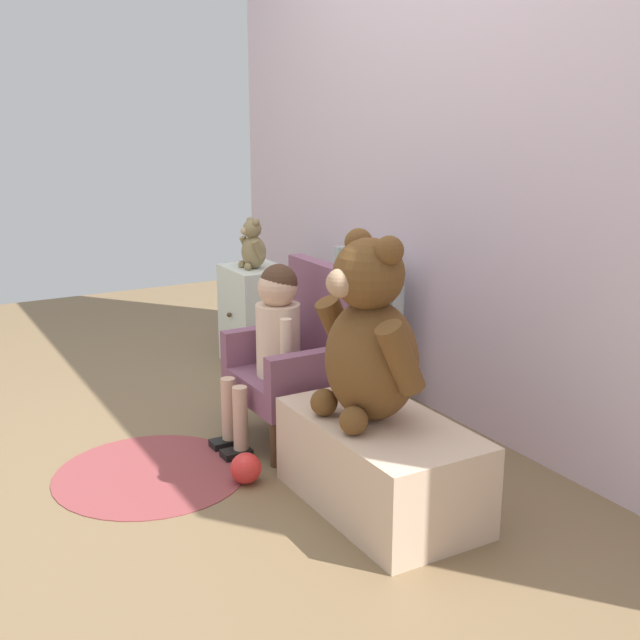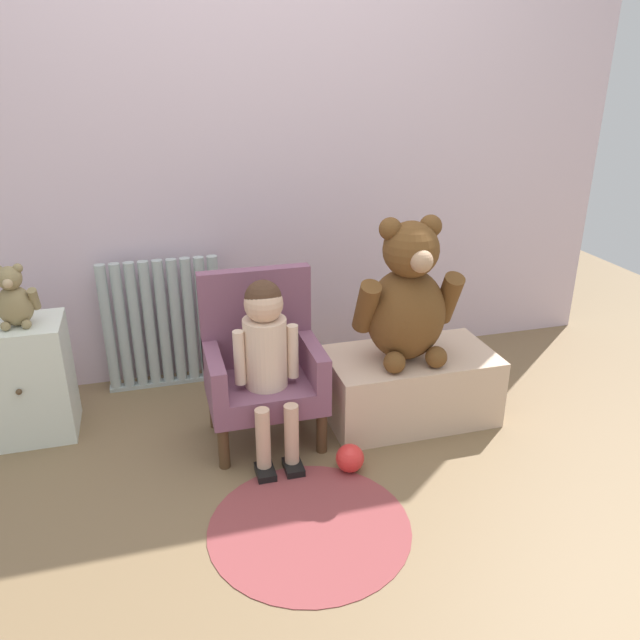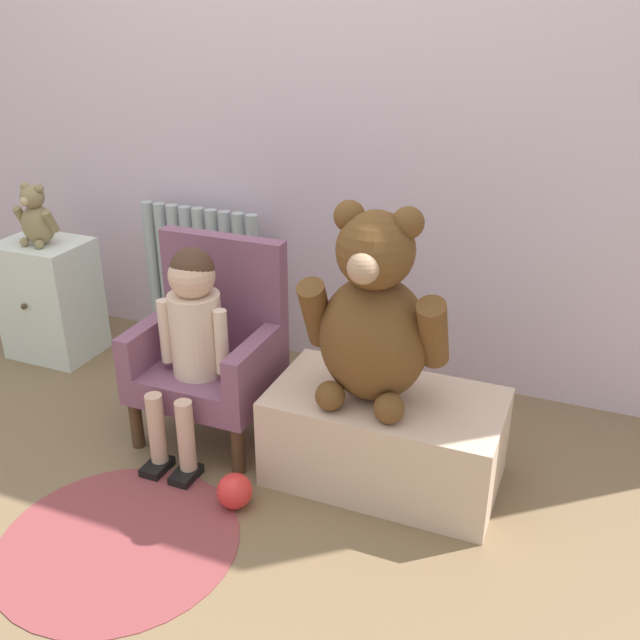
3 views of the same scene
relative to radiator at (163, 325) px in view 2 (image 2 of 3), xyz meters
name	(u,v)px [view 2 (image 2 of 3)]	position (x,y,z in m)	size (l,w,h in m)	color
ground_plane	(317,515)	(0.44, -1.12, -0.31)	(6.00, 6.00, 0.00)	brown
back_wall	(243,124)	(0.44, 0.13, 0.89)	(3.80, 0.05, 2.40)	silver
radiator	(163,325)	(0.00, 0.00, 0.00)	(0.56, 0.05, 0.63)	#A6B5B2
small_dresser	(26,380)	(-0.57, -0.29, -0.06)	(0.35, 0.30, 0.50)	silver
child_armchair	(262,364)	(0.37, -0.55, 0.01)	(0.46, 0.37, 0.70)	#7E4D66
child_figure	(266,345)	(0.37, -0.66, 0.15)	(0.25, 0.35, 0.71)	beige
low_bench	(409,386)	(1.01, -0.60, -0.16)	(0.72, 0.40, 0.30)	beige
large_teddy_bear	(407,299)	(0.96, -0.62, 0.26)	(0.44, 0.31, 0.61)	brown
small_teddy_bear	(14,299)	(-0.55, -0.31, 0.30)	(0.18, 0.13, 0.25)	#8A7950
floor_rug	(310,527)	(0.40, -1.18, -0.31)	(0.69, 0.69, 0.01)	brown
toy_ball	(350,458)	(0.63, -0.91, -0.26)	(0.11, 0.11, 0.11)	red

